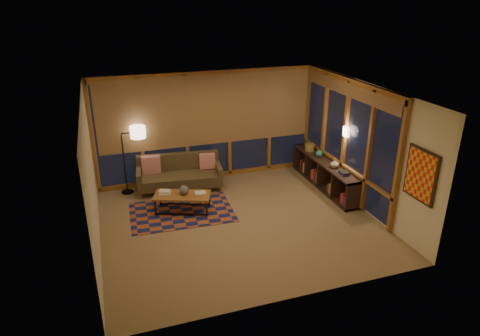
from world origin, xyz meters
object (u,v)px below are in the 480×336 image
object	(u,v)px
bookshelf	(324,174)
floor_lamp	(124,161)
coffee_table	(183,203)
sofa	(179,174)

from	to	relation	value
bookshelf	floor_lamp	bearing A→B (deg)	165.45
floor_lamp	bookshelf	bearing A→B (deg)	-14.47
coffee_table	floor_lamp	distance (m)	1.81
sofa	bookshelf	xyz separation A→B (m)	(3.34, -0.96, -0.07)
floor_lamp	bookshelf	size ratio (longest dim) A/B	0.61
sofa	coffee_table	xyz separation A→B (m)	(-0.16, -1.11, -0.20)
sofa	floor_lamp	distance (m)	1.30
coffee_table	sofa	bearing A→B (deg)	102.86
coffee_table	bookshelf	world-z (taller)	bookshelf
sofa	floor_lamp	world-z (taller)	floor_lamp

